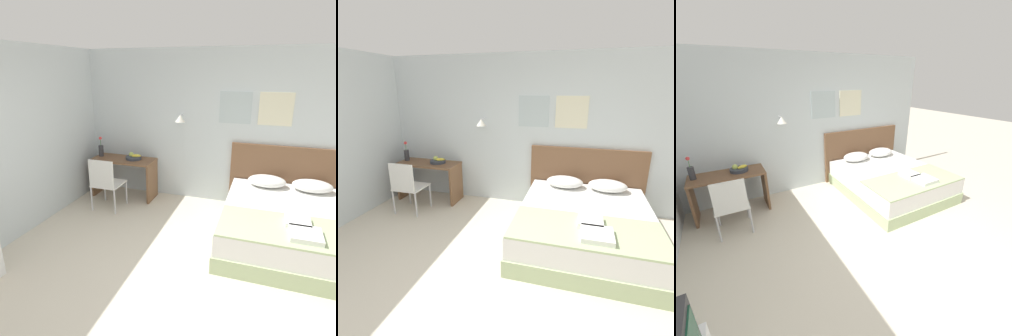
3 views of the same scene
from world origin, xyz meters
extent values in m
plane|color=beige|center=(0.00, 0.00, 0.00)|extent=(24.00, 24.00, 0.00)
cube|color=silver|center=(0.00, 2.82, 1.32)|extent=(5.49, 0.06, 2.65)
cube|color=#A8B7BC|center=(0.35, 2.78, 1.70)|extent=(0.52, 0.02, 0.52)
cube|color=beige|center=(0.98, 2.78, 1.70)|extent=(0.52, 0.02, 0.52)
cylinder|color=#B2B2B7|center=(-0.55, 2.71, 1.55)|extent=(0.02, 0.16, 0.02)
cone|color=white|center=(-0.55, 2.62, 1.50)|extent=(0.17, 0.17, 0.12)
cube|color=#B2C693|center=(1.29, 1.70, 0.11)|extent=(1.79, 2.06, 0.22)
cube|color=white|center=(1.29, 1.70, 0.36)|extent=(1.75, 2.02, 0.28)
cube|color=brown|center=(1.29, 2.76, 0.56)|extent=(1.91, 0.06, 1.12)
ellipsoid|color=white|center=(0.96, 2.48, 0.59)|extent=(0.59, 0.40, 0.18)
ellipsoid|color=white|center=(1.63, 2.48, 0.59)|extent=(0.59, 0.40, 0.18)
cube|color=#B2C693|center=(1.29, 1.10, 0.51)|extent=(1.73, 0.82, 0.02)
cube|color=white|center=(1.34, 1.25, 0.56)|extent=(0.29, 0.30, 0.06)
cube|color=white|center=(1.41, 0.96, 0.56)|extent=(0.34, 0.35, 0.06)
cube|color=brown|center=(-1.58, 2.45, 0.71)|extent=(1.16, 0.51, 0.03)
cube|color=brown|center=(-2.13, 2.45, 0.35)|extent=(0.04, 0.47, 0.70)
cube|color=brown|center=(-1.02, 2.45, 0.35)|extent=(0.04, 0.47, 0.70)
cube|color=white|center=(-1.60, 1.91, 0.44)|extent=(0.48, 0.48, 0.02)
cube|color=white|center=(-1.60, 1.69, 0.68)|extent=(0.44, 0.03, 0.46)
cylinder|color=#B7B7BC|center=(-1.82, 2.13, 0.21)|extent=(0.03, 0.03, 0.43)
cylinder|color=#B7B7BC|center=(-1.38, 2.13, 0.21)|extent=(0.03, 0.03, 0.43)
cylinder|color=#B7B7BC|center=(-1.82, 1.69, 0.21)|extent=(0.03, 0.03, 0.43)
cylinder|color=#B7B7BC|center=(-1.38, 1.69, 0.21)|extent=(0.03, 0.03, 0.43)
cylinder|color=#333842|center=(-1.39, 2.48, 0.76)|extent=(0.29, 0.29, 0.05)
ellipsoid|color=yellow|center=(-1.33, 2.48, 0.80)|extent=(0.18, 0.12, 0.06)
sphere|color=#B2C156|center=(-1.44, 2.50, 0.81)|extent=(0.09, 0.09, 0.09)
cylinder|color=#333338|center=(-2.05, 2.48, 0.83)|extent=(0.09, 0.09, 0.21)
cylinder|color=#3D7538|center=(-2.05, 2.48, 1.01)|extent=(0.01, 0.01, 0.14)
sphere|color=#DB3838|center=(-2.05, 2.48, 1.08)|extent=(0.06, 0.06, 0.06)
camera|label=1|loc=(0.89, -2.29, 2.31)|focal=32.00mm
camera|label=2|loc=(1.15, -1.72, 2.08)|focal=28.00mm
camera|label=3|loc=(-1.55, -1.45, 2.22)|focal=24.00mm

